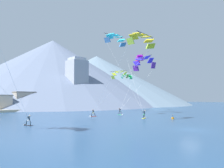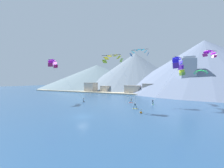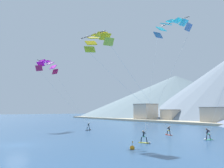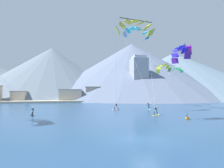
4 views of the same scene
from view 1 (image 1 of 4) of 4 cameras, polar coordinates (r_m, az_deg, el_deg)
The scene contains 18 objects.
ground_plane at distance 31.16m, azimuth 19.76°, elevation -11.15°, with size 400.00×400.00×0.00m, color navy.
kitesurfer_near_lead at distance 35.97m, azimuth -21.23°, elevation -9.35°, with size 1.04×1.76×1.66m.
kitesurfer_near_trail at distance 49.64m, azimuth -5.18°, elevation -7.95°, with size 1.79×0.78×1.64m.
kitesurfer_mid_center at distance 54.45m, azimuth 2.24°, elevation -7.49°, with size 0.68×1.75×1.76m.
kitesurfer_far_left at distance 45.78m, azimuth 8.47°, elevation -8.20°, with size 1.76×1.04×1.76m.
parafoil_kite_near_trail at distance 40.20m, azimuth 7.65°, elevation 11.51°, with size 6.32×15.75×14.45m.
parafoil_kite_mid_center at distance 60.22m, azimuth 8.19°, elevation 5.77°, with size 9.36×7.89×14.12m.
parafoil_kite_far_left at distance 51.62m, azimuth 0.97°, elevation 11.72°, with size 6.53×8.60×17.54m.
parafoil_kite_distant_high_outer at distance 67.23m, azimuth 1.98°, elevation 2.74°, with size 3.07×6.16×2.55m.
parafoil_kite_distant_low_drift at distance 73.86m, azimuth 7.15°, elevation 6.80°, with size 4.70×5.54×2.19m.
parafoil_kite_distant_mid_solo at distance 73.72m, azimuth 3.89°, elevation 2.09°, with size 4.74×2.05×1.71m.
race_marker_buoy at distance 45.41m, azimuth 15.59°, elevation -8.61°, with size 0.56×0.56×1.02m.
shoreline_strip at distance 77.39m, azimuth -21.44°, elevation -6.25°, with size 180.00×10.00×0.70m, color #BCAD8E.
shore_building_harbour_front at distance 80.43m, azimuth -22.00°, elevation -4.11°, with size 6.69×4.76×6.34m.
shore_building_quay_east at distance 93.95m, azimuth -3.76°, elevation -4.20°, with size 10.07×5.81×6.56m.
highrise_tower at distance 90.43m, azimuth -9.20°, elevation 0.15°, with size 7.00×7.00×20.69m.
mountain_peak_west_ridge at distance 131.28m, azimuth -15.34°, elevation 2.90°, with size 122.87×122.87×37.82m.
mountain_peak_far_spur at distance 150.32m, azimuth -4.09°, elevation 1.06°, with size 123.88×123.88×33.13m.
Camera 1 is at (-27.12, -14.77, 4.17)m, focal length 35.00 mm.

